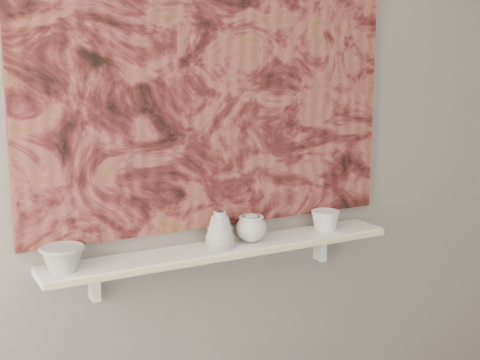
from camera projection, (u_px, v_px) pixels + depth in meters
wall_back at (213, 133)px, 2.54m from camera, size 3.60×0.00×3.60m
shelf at (224, 249)px, 2.55m from camera, size 1.40×0.18×0.03m
shelf_stripe at (236, 256)px, 2.47m from camera, size 1.40×0.01×0.02m
bracket_left at (94, 284)px, 2.39m from camera, size 0.03×0.06×0.12m
bracket_right at (320, 246)px, 2.84m from camera, size 0.03×0.06×0.12m
painting at (214, 83)px, 2.49m from camera, size 1.50×0.02×1.10m
house_motif at (314, 156)px, 2.75m from camera, size 0.09×0.00×0.08m
bowl_grey at (63, 258)px, 2.25m from camera, size 0.18×0.18×0.09m
cup_cream at (251, 228)px, 2.59m from camera, size 0.15×0.15×0.11m
bell_vessel at (220, 229)px, 2.52m from camera, size 0.16×0.16×0.14m
bowl_white at (325, 220)px, 2.75m from camera, size 0.15×0.15×0.09m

